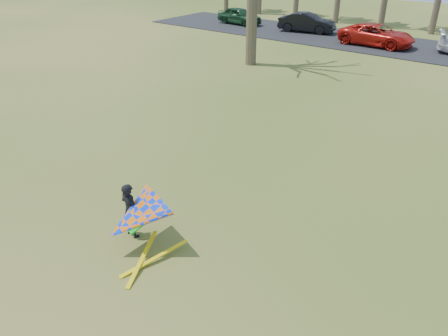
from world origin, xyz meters
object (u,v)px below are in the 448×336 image
Objects in this scene: car_1 at (307,23)px; kite_flyer at (134,217)px; car_0 at (239,16)px; car_2 at (377,35)px.

car_1 is 27.99m from kite_flyer.
car_1 is (6.21, 0.36, 0.03)m from car_0.
car_0 is 6.22m from car_1.
car_2 is 25.26m from kite_flyer.
car_1 reaches higher than car_2.
car_0 is at bearing 121.02° from kite_flyer.
kite_flyer reaches higher than car_0.
car_0 is 1.67× the size of kite_flyer.
car_2 is at bearing 97.74° from kite_flyer.
kite_flyer is at bearing -143.69° from car_0.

